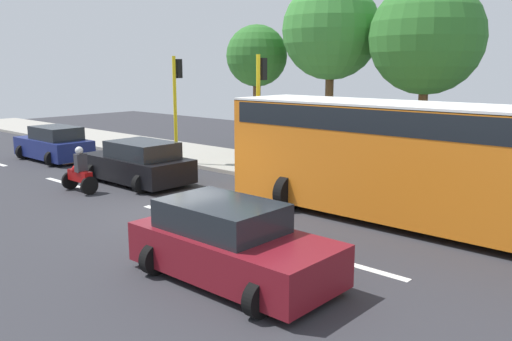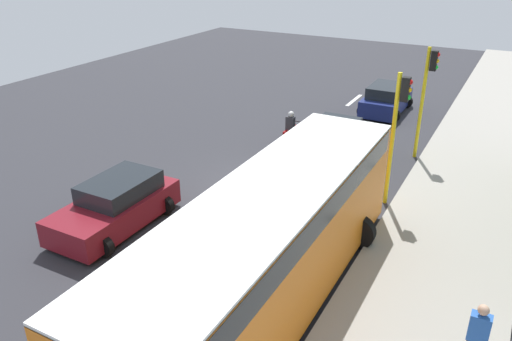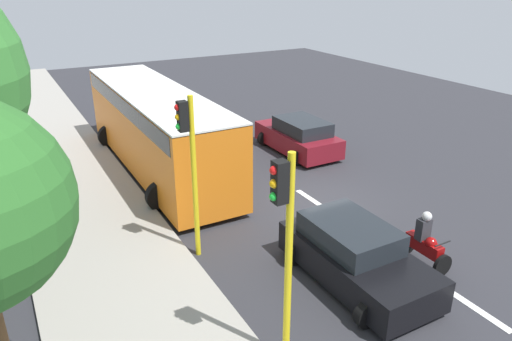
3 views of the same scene
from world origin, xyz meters
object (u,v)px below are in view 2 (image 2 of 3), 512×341
object	(u,v)px
pedestrian_near_signal	(477,337)
traffic_light_corner	(427,88)
motorcycle	(291,130)
car_maroon	(116,205)
traffic_light_midblock	(397,122)
car_black	(335,140)
city_bus	(270,240)
car_dark_blue	(386,99)

from	to	relation	value
pedestrian_near_signal	traffic_light_corner	size ratio (longest dim) A/B	0.38
motorcycle	car_maroon	bearing A→B (deg)	-102.07
pedestrian_near_signal	traffic_light_midblock	size ratio (longest dim) A/B	0.38
pedestrian_near_signal	traffic_light_corner	bearing A→B (deg)	107.21
car_black	city_bus	distance (m)	9.88
car_black	motorcycle	size ratio (longest dim) A/B	2.78
car_maroon	traffic_light_corner	size ratio (longest dim) A/B	0.94
car_dark_blue	pedestrian_near_signal	distance (m)	17.50
car_maroon	motorcycle	distance (m)	9.05
car_dark_blue	car_black	size ratio (longest dim) A/B	0.94
traffic_light_midblock	motorcycle	bearing A→B (deg)	147.05
city_bus	motorcycle	size ratio (longest dim) A/B	7.19
traffic_light_corner	car_dark_blue	bearing A→B (deg)	118.19
motorcycle	city_bus	bearing A→B (deg)	-68.12
pedestrian_near_signal	traffic_light_midblock	distance (m)	7.76
motorcycle	pedestrian_near_signal	distance (m)	13.26
car_dark_blue	city_bus	world-z (taller)	city_bus
car_maroon	traffic_light_corner	world-z (taller)	traffic_light_corner
car_dark_blue	car_black	bearing A→B (deg)	-92.74
pedestrian_near_signal	traffic_light_corner	xyz separation A→B (m)	(-3.47, 11.21, 1.87)
car_black	traffic_light_corner	bearing A→B (deg)	25.95
car_dark_blue	car_maroon	bearing A→B (deg)	-105.90
motorcycle	car_black	bearing A→B (deg)	-8.67
motorcycle	traffic_light_midblock	xyz separation A→B (m)	(5.18, -3.36, 2.29)
car_maroon	car_dark_blue	bearing A→B (deg)	74.10
car_dark_blue	car_maroon	distance (m)	15.76
car_black	traffic_light_corner	size ratio (longest dim) A/B	0.95
car_maroon	pedestrian_near_signal	distance (m)	10.62
city_bus	traffic_light_corner	size ratio (longest dim) A/B	2.44
car_dark_blue	traffic_light_corner	world-z (taller)	traffic_light_corner
car_black	car_maroon	distance (m)	9.42
car_dark_blue	pedestrian_near_signal	xyz separation A→B (m)	(6.23, -16.35, 0.35)
car_dark_blue	traffic_light_midblock	world-z (taller)	traffic_light_midblock
car_dark_blue	car_black	xyz separation A→B (m)	(-0.32, -6.63, 0.00)
car_black	car_dark_blue	bearing A→B (deg)	87.26
city_bus	traffic_light_corner	world-z (taller)	traffic_light_corner
motorcycle	traffic_light_midblock	world-z (taller)	traffic_light_midblock
pedestrian_near_signal	city_bus	bearing A→B (deg)	178.99
city_bus	motorcycle	world-z (taller)	city_bus
car_maroon	city_bus	xyz separation A→B (m)	(5.89, -1.11, 1.13)
car_black	traffic_light_midblock	bearing A→B (deg)	-44.66
car_dark_blue	city_bus	size ratio (longest dim) A/B	0.36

